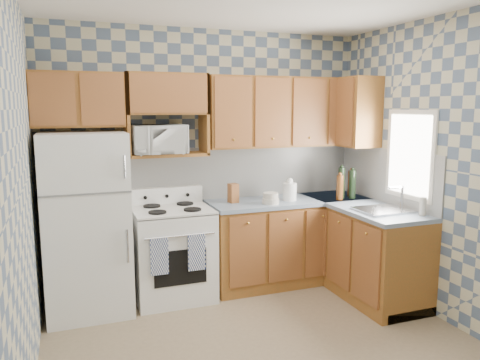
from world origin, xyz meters
name	(u,v)px	position (x,y,z in m)	size (l,w,h in m)	color
floor	(267,349)	(0.00, 0.00, 0.00)	(3.40, 3.40, 0.00)	#79664C
back_wall	(208,159)	(0.00, 1.60, 1.35)	(3.40, 0.02, 2.70)	slate
right_wall	(446,171)	(1.70, 0.00, 1.35)	(0.02, 3.20, 2.70)	slate
backsplash_back	(243,172)	(0.40, 1.59, 1.20)	(2.60, 0.01, 0.56)	silver
backsplash_right	(386,176)	(1.69, 0.80, 1.20)	(0.01, 1.60, 0.56)	silver
refrigerator	(86,224)	(-1.27, 1.25, 0.84)	(0.75, 0.70, 1.68)	white
stove_body	(173,254)	(-0.47, 1.28, 0.45)	(0.76, 0.65, 0.90)	white
cooktop	(172,210)	(-0.47, 1.28, 0.91)	(0.76, 0.65, 0.03)	silver
backguard	(166,195)	(-0.47, 1.55, 1.00)	(0.76, 0.08, 0.17)	white
dish_towel_left	(159,256)	(-0.67, 0.93, 0.56)	(0.16, 0.03, 0.35)	navy
dish_towel_right	(197,252)	(-0.32, 0.93, 0.56)	(0.16, 0.03, 0.35)	navy
base_cabinets_back	(288,242)	(0.82, 1.30, 0.44)	(1.75, 0.60, 0.88)	brown
base_cabinets_right	(359,249)	(1.40, 0.80, 0.44)	(0.60, 1.60, 0.88)	brown
countertop_back	(289,201)	(0.82, 1.30, 0.90)	(1.77, 0.63, 0.04)	slate
countertop_right	(361,206)	(1.40, 0.80, 0.90)	(0.63, 1.60, 0.04)	slate
upper_cabinets_back	(285,112)	(0.82, 1.44, 1.85)	(1.75, 0.33, 0.74)	brown
upper_cabinets_fridge	(77,100)	(-1.29, 1.44, 1.97)	(0.82, 0.33, 0.50)	brown
upper_cabinets_right	(351,112)	(1.53, 1.25, 1.85)	(0.33, 0.70, 0.74)	brown
microwave_shelf	(167,155)	(-0.47, 1.44, 1.44)	(0.80, 0.33, 0.03)	brown
microwave	(158,139)	(-0.56, 1.38, 1.59)	(0.51, 0.35, 0.28)	white
sink	(383,210)	(1.40, 0.45, 0.93)	(0.48, 0.40, 0.03)	#B7B7BC
window	(410,155)	(1.69, 0.45, 1.45)	(0.02, 0.66, 0.86)	silver
bottle_0	(341,183)	(1.38, 1.15, 1.09)	(0.07, 0.07, 0.33)	black
bottle_1	(352,184)	(1.48, 1.09, 1.08)	(0.07, 0.07, 0.31)	black
bottle_2	(351,184)	(1.53, 1.19, 1.06)	(0.07, 0.07, 0.29)	#5E3112
bottle_3	(340,188)	(1.31, 1.07, 1.05)	(0.07, 0.07, 0.27)	#5E3112
knife_block	(233,193)	(0.19, 1.33, 1.02)	(0.09, 0.09, 0.20)	brown
electric_kettle	(290,192)	(0.79, 1.23, 1.01)	(0.15, 0.15, 0.19)	white
food_containers	(271,198)	(0.53, 1.13, 0.98)	(0.17, 0.17, 0.11)	beige
soap_bottle	(423,206)	(1.62, 0.17, 1.01)	(0.06, 0.06, 0.17)	beige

